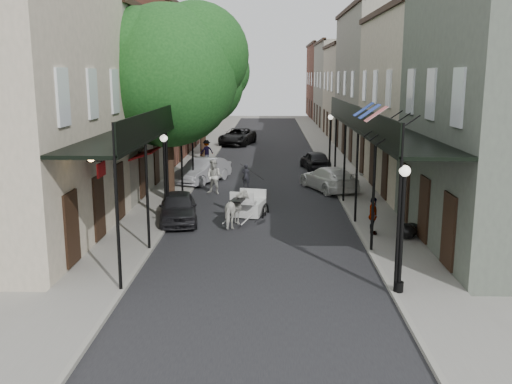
# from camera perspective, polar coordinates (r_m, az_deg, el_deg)

# --- Properties ---
(ground) EXTENTS (140.00, 140.00, 0.00)m
(ground) POSITION_cam_1_polar(r_m,az_deg,el_deg) (18.77, 0.26, -7.90)
(ground) COLOR gray
(ground) RESTS_ON ground
(road) EXTENTS (8.00, 90.00, 0.01)m
(road) POSITION_cam_1_polar(r_m,az_deg,el_deg) (38.20, 0.88, 2.24)
(road) COLOR black
(road) RESTS_ON ground
(sidewalk_left) EXTENTS (2.20, 90.00, 0.12)m
(sidewalk_left) POSITION_cam_1_polar(r_m,az_deg,el_deg) (38.56, -6.57, 2.34)
(sidewalk_left) COLOR gray
(sidewalk_left) RESTS_ON ground
(sidewalk_right) EXTENTS (2.20, 90.00, 0.12)m
(sidewalk_right) POSITION_cam_1_polar(r_m,az_deg,el_deg) (38.47, 8.36, 2.27)
(sidewalk_right) COLOR gray
(sidewalk_right) RESTS_ON ground
(building_row_left) EXTENTS (5.00, 80.00, 10.50)m
(building_row_left) POSITION_cam_1_polar(r_m,az_deg,el_deg) (48.52, -9.35, 10.34)
(building_row_left) COLOR beige
(building_row_left) RESTS_ON ground
(building_row_right) EXTENTS (5.00, 80.00, 10.50)m
(building_row_right) POSITION_cam_1_polar(r_m,az_deg,el_deg) (48.39, 11.43, 10.26)
(building_row_right) COLOR gray
(building_row_right) RESTS_ON ground
(gallery_left) EXTENTS (2.20, 18.05, 4.88)m
(gallery_left) POSITION_cam_1_polar(r_m,az_deg,el_deg) (25.29, -10.38, 6.43)
(gallery_left) COLOR black
(gallery_left) RESTS_ON sidewalk_left
(gallery_right) EXTENTS (2.20, 18.05, 4.88)m
(gallery_right) POSITION_cam_1_polar(r_m,az_deg,el_deg) (25.15, 11.65, 6.35)
(gallery_right) COLOR black
(gallery_right) RESTS_ON sidewalk_right
(tree_near) EXTENTS (7.31, 6.80, 9.63)m
(tree_near) POSITION_cam_1_polar(r_m,az_deg,el_deg) (28.22, -8.03, 11.99)
(tree_near) COLOR #382619
(tree_near) RESTS_ON sidewalk_left
(tree_far) EXTENTS (6.45, 6.00, 8.61)m
(tree_far) POSITION_cam_1_polar(r_m,az_deg,el_deg) (42.11, -4.93, 11.06)
(tree_far) COLOR #382619
(tree_far) RESTS_ON sidewalk_left
(lamppost_right_near) EXTENTS (0.32, 0.32, 3.71)m
(lamppost_right_near) POSITION_cam_1_polar(r_m,az_deg,el_deg) (16.67, 14.38, -3.44)
(lamppost_right_near) COLOR black
(lamppost_right_near) RESTS_ON sidewalk_right
(lamppost_left) EXTENTS (0.32, 0.32, 3.71)m
(lamppost_left) POSITION_cam_1_polar(r_m,az_deg,el_deg) (24.47, -9.09, 1.57)
(lamppost_left) COLOR black
(lamppost_left) RESTS_ON sidewalk_left
(lamppost_right_far) EXTENTS (0.32, 0.32, 3.71)m
(lamppost_right_far) POSITION_cam_1_polar(r_m,az_deg,el_deg) (36.12, 7.40, 4.87)
(lamppost_right_far) COLOR black
(lamppost_right_far) RESTS_ON sidewalk_right
(horse) EXTENTS (1.16, 1.87, 1.47)m
(horse) POSITION_cam_1_polar(r_m,az_deg,el_deg) (23.87, -1.93, -1.77)
(horse) COLOR silver
(horse) RESTS_ON ground
(carriage) EXTENTS (1.79, 2.38, 2.45)m
(carriage) POSITION_cam_1_polar(r_m,az_deg,el_deg) (25.97, -0.53, -0.16)
(carriage) COLOR black
(carriage) RESTS_ON ground
(pedestrian_walking) EXTENTS (1.07, 0.95, 1.85)m
(pedestrian_walking) POSITION_cam_1_polar(r_m,az_deg,el_deg) (30.45, -4.20, 1.53)
(pedestrian_walking) COLOR beige
(pedestrian_walking) RESTS_ON ground
(pedestrian_sidewalk_left) EXTENTS (1.16, 0.97, 1.56)m
(pedestrian_sidewalk_left) POSITION_cam_1_polar(r_m,az_deg,el_deg) (41.02, -4.96, 4.12)
(pedestrian_sidewalk_left) COLOR gray
(pedestrian_sidewalk_left) RESTS_ON sidewalk_left
(pedestrian_sidewalk_right) EXTENTS (0.46, 0.90, 1.48)m
(pedestrian_sidewalk_right) POSITION_cam_1_polar(r_m,az_deg,el_deg) (22.77, 11.62, -2.35)
(pedestrian_sidewalk_right) COLOR gray
(pedestrian_sidewalk_right) RESTS_ON sidewalk_right
(car_left_near) EXTENTS (2.15, 4.09, 1.33)m
(car_left_near) POSITION_cam_1_polar(r_m,az_deg,el_deg) (24.81, -7.79, -1.53)
(car_left_near) COLOR black
(car_left_near) RESTS_ON ground
(car_left_mid) EXTENTS (3.17, 4.61, 1.44)m
(car_left_mid) POSITION_cam_1_polar(r_m,az_deg,el_deg) (33.66, -5.34, 2.13)
(car_left_mid) COLOR #A6A5AB
(car_left_mid) RESTS_ON ground
(car_left_far) EXTENTS (3.54, 5.80, 1.50)m
(car_left_far) POSITION_cam_1_polar(r_m,az_deg,el_deg) (51.68, -1.87, 5.56)
(car_left_far) COLOR black
(car_left_far) RESTS_ON ground
(car_right_near) EXTENTS (3.38, 4.95, 1.33)m
(car_right_near) POSITION_cam_1_polar(r_m,az_deg,el_deg) (31.56, 7.31, 1.34)
(car_right_near) COLOR white
(car_right_near) RESTS_ON ground
(car_right_far) EXTENTS (2.07, 3.94, 1.28)m
(car_right_far) POSITION_cam_1_polar(r_m,az_deg,el_deg) (38.46, 5.95, 3.20)
(car_right_far) COLOR black
(car_right_far) RESTS_ON ground
(trash_bags) EXTENTS (0.97, 1.12, 0.61)m
(trash_bags) POSITION_cam_1_polar(r_m,az_deg,el_deg) (22.75, 15.03, -3.72)
(trash_bags) COLOR black
(trash_bags) RESTS_ON sidewalk_right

